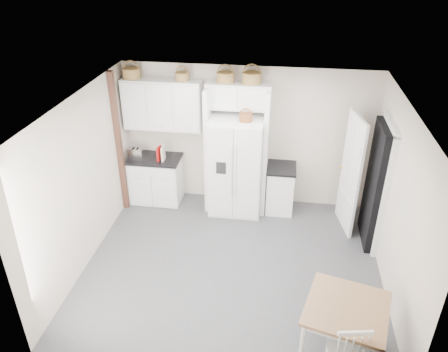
# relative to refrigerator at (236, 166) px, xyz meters

# --- Properties ---
(floor) EXTENTS (4.50, 4.50, 0.00)m
(floor) POSITION_rel_refrigerator_xyz_m (0.15, -1.60, -0.90)
(floor) COLOR #3B3C43
(floor) RESTS_ON ground
(ceiling) EXTENTS (4.50, 4.50, 0.00)m
(ceiling) POSITION_rel_refrigerator_xyz_m (0.15, -1.60, 1.70)
(ceiling) COLOR white
(ceiling) RESTS_ON wall_back
(wall_back) EXTENTS (4.50, 0.00, 4.50)m
(wall_back) POSITION_rel_refrigerator_xyz_m (0.15, 0.40, 0.40)
(wall_back) COLOR beige
(wall_back) RESTS_ON floor
(wall_left) EXTENTS (0.00, 4.00, 4.00)m
(wall_left) POSITION_rel_refrigerator_xyz_m (-2.10, -1.60, 0.40)
(wall_left) COLOR beige
(wall_left) RESTS_ON floor
(wall_right) EXTENTS (0.00, 4.00, 4.00)m
(wall_right) POSITION_rel_refrigerator_xyz_m (2.40, -1.60, 0.40)
(wall_right) COLOR beige
(wall_right) RESTS_ON floor
(refrigerator) EXTENTS (0.93, 0.75, 1.80)m
(refrigerator) POSITION_rel_refrigerator_xyz_m (0.00, 0.00, 0.00)
(refrigerator) COLOR white
(refrigerator) RESTS_ON floor
(base_cab_left) EXTENTS (0.93, 0.59, 0.87)m
(base_cab_left) POSITION_rel_refrigerator_xyz_m (-1.54, 0.10, -0.47)
(base_cab_left) COLOR white
(base_cab_left) RESTS_ON floor
(base_cab_right) EXTENTS (0.48, 0.58, 0.85)m
(base_cab_right) POSITION_rel_refrigerator_xyz_m (0.81, 0.10, -0.48)
(base_cab_right) COLOR white
(base_cab_right) RESTS_ON floor
(dining_table) EXTENTS (1.12, 1.12, 0.76)m
(dining_table) POSITION_rel_refrigerator_xyz_m (1.66, -3.05, -0.52)
(dining_table) COLOR brown
(dining_table) RESTS_ON floor
(windsor_chair) EXTENTS (0.50, 0.47, 0.88)m
(windsor_chair) POSITION_rel_refrigerator_xyz_m (1.66, -3.35, -0.46)
(windsor_chair) COLOR white
(windsor_chair) RESTS_ON floor
(counter_left) EXTENTS (0.97, 0.63, 0.04)m
(counter_left) POSITION_rel_refrigerator_xyz_m (-1.54, 0.10, -0.02)
(counter_left) COLOR black
(counter_left) RESTS_ON base_cab_left
(counter_right) EXTENTS (0.52, 0.62, 0.04)m
(counter_right) POSITION_rel_refrigerator_xyz_m (0.81, 0.10, -0.03)
(counter_right) COLOR black
(counter_right) RESTS_ON base_cab_right
(toaster) EXTENTS (0.28, 0.17, 0.19)m
(toaster) POSITION_rel_refrigerator_xyz_m (-1.87, 0.04, 0.10)
(toaster) COLOR silver
(toaster) RESTS_ON counter_left
(cookbook_red) EXTENTS (0.06, 0.18, 0.26)m
(cookbook_red) POSITION_rel_refrigerator_xyz_m (-1.42, 0.02, 0.14)
(cookbook_red) COLOR #AC110F
(cookbook_red) RESTS_ON counter_left
(cookbook_cream) EXTENTS (0.05, 0.18, 0.27)m
(cookbook_cream) POSITION_rel_refrigerator_xyz_m (-1.34, 0.02, 0.14)
(cookbook_cream) COLOR beige
(cookbook_cream) RESTS_ON counter_left
(basket_upper_a) EXTENTS (0.30, 0.30, 0.17)m
(basket_upper_a) POSITION_rel_refrigerator_xyz_m (-1.86, 0.23, 1.54)
(basket_upper_a) COLOR olive
(basket_upper_a) RESTS_ON upper_cabinet
(basket_upper_c) EXTENTS (0.24, 0.24, 0.14)m
(basket_upper_c) POSITION_rel_refrigerator_xyz_m (-0.97, 0.23, 1.52)
(basket_upper_c) COLOR olive
(basket_upper_c) RESTS_ON upper_cabinet
(basket_bridge_a) EXTENTS (0.30, 0.30, 0.17)m
(basket_bridge_a) POSITION_rel_refrigerator_xyz_m (-0.23, 0.23, 1.53)
(basket_bridge_a) COLOR olive
(basket_bridge_a) RESTS_ON bridge_cabinet
(basket_bridge_b) EXTENTS (0.32, 0.32, 0.18)m
(basket_bridge_b) POSITION_rel_refrigerator_xyz_m (0.21, 0.23, 1.54)
(basket_bridge_b) COLOR olive
(basket_bridge_b) RESTS_ON bridge_cabinet
(basket_fridge_b) EXTENTS (0.22, 0.22, 0.12)m
(basket_fridge_b) POSITION_rel_refrigerator_xyz_m (0.16, -0.10, 0.96)
(basket_fridge_b) COLOR brown
(basket_fridge_b) RESTS_ON refrigerator
(upper_cabinet) EXTENTS (1.40, 0.34, 0.90)m
(upper_cabinet) POSITION_rel_refrigerator_xyz_m (-1.35, 0.23, 1.00)
(upper_cabinet) COLOR white
(upper_cabinet) RESTS_ON wall_back
(bridge_cabinet) EXTENTS (1.12, 0.34, 0.45)m
(bridge_cabinet) POSITION_rel_refrigerator_xyz_m (0.00, 0.23, 1.22)
(bridge_cabinet) COLOR white
(bridge_cabinet) RESTS_ON wall_back
(fridge_panel_left) EXTENTS (0.08, 0.60, 2.30)m
(fridge_panel_left) POSITION_rel_refrigerator_xyz_m (-0.51, 0.10, 0.25)
(fridge_panel_left) COLOR white
(fridge_panel_left) RESTS_ON floor
(fridge_panel_right) EXTENTS (0.08, 0.60, 2.30)m
(fridge_panel_right) POSITION_rel_refrigerator_xyz_m (0.51, 0.10, 0.25)
(fridge_panel_right) COLOR white
(fridge_panel_right) RESTS_ON floor
(trim_post) EXTENTS (0.09, 0.09, 2.60)m
(trim_post) POSITION_rel_refrigerator_xyz_m (-2.05, -0.25, 0.40)
(trim_post) COLOR #45291A
(trim_post) RESTS_ON floor
(doorway_void) EXTENTS (0.18, 0.85, 2.05)m
(doorway_void) POSITION_rel_refrigerator_xyz_m (2.31, -0.60, 0.12)
(doorway_void) COLOR black
(doorway_void) RESTS_ON floor
(door_slab) EXTENTS (0.21, 0.79, 2.05)m
(door_slab) POSITION_rel_refrigerator_xyz_m (1.95, -0.27, 0.12)
(door_slab) COLOR white
(door_slab) RESTS_ON floor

